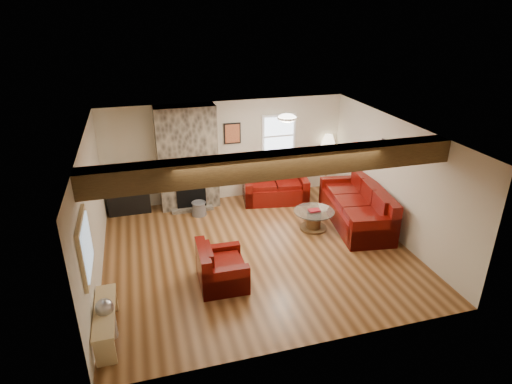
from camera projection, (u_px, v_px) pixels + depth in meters
room at (257, 195)px, 8.20m from camera, size 8.00×8.00×8.00m
oak_beam at (279, 164)px, 6.67m from camera, size 6.00×0.36×0.38m
chimney_breast at (188, 159)px, 10.16m from camera, size 1.40×0.67×2.50m
back_window at (279, 136)px, 10.80m from camera, size 0.90×0.08×1.10m
hatch_window at (85, 247)px, 6.06m from camera, size 0.08×1.00×0.90m
ceiling_dome at (287, 119)px, 8.74m from camera, size 0.40×0.40×0.18m
artwork_back at (232, 134)px, 10.44m from camera, size 0.42×0.06×0.52m
artwork_right at (388, 152)px, 9.00m from camera, size 0.06×0.55×0.42m
sofa_three at (356, 204)px, 9.63m from camera, size 1.35×2.55×0.94m
loveseat at (275, 185)px, 10.78m from camera, size 1.72×1.16×0.85m
armchair_red at (222, 265)px, 7.55m from camera, size 0.84×0.95×0.76m
coffee_table at (314, 220)px, 9.47m from camera, size 0.90×0.90×0.47m
tv_cabinet at (130, 203)px, 10.23m from camera, size 0.97×0.39×0.48m
television at (127, 185)px, 10.04m from camera, size 0.79×0.10×0.46m
floor_lamp at (328, 143)px, 11.09m from camera, size 0.39×0.39×1.51m
pine_bench at (107, 323)px, 6.38m from camera, size 0.30×1.28×0.48m
pedal_bin at (106, 318)px, 6.34m from camera, size 0.28×0.28×0.67m
coal_bucket at (199, 208)px, 10.12m from camera, size 0.36×0.36×0.33m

